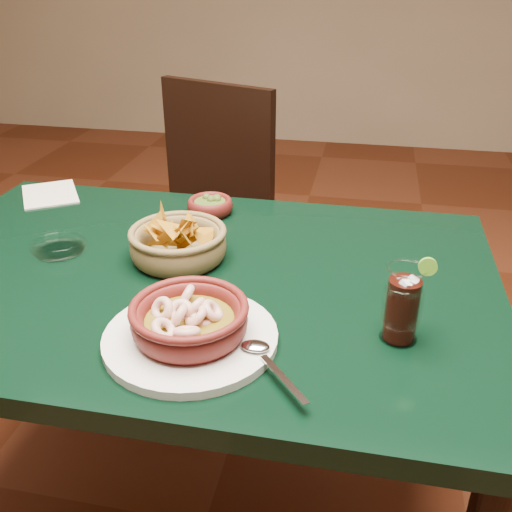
% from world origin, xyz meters
% --- Properties ---
extents(dining_table, '(1.20, 0.80, 0.75)m').
position_xyz_m(dining_table, '(0.00, 0.00, 0.65)').
color(dining_table, black).
rests_on(dining_table, ground).
extents(dining_chair, '(0.57, 0.57, 0.95)m').
position_xyz_m(dining_chair, '(-0.20, 0.71, 0.52)').
color(dining_chair, black).
rests_on(dining_chair, ground).
extents(shrimp_plate, '(0.35, 0.28, 0.08)m').
position_xyz_m(shrimp_plate, '(0.07, -0.22, 0.78)').
color(shrimp_plate, silver).
rests_on(shrimp_plate, dining_table).
extents(chip_basket, '(0.23, 0.23, 0.13)m').
position_xyz_m(chip_basket, '(-0.04, 0.05, 0.79)').
color(chip_basket, olive).
rests_on(chip_basket, dining_table).
extents(guacamole_ramekin, '(0.13, 0.13, 0.04)m').
position_xyz_m(guacamole_ramekin, '(-0.03, 0.29, 0.77)').
color(guacamole_ramekin, '#4F1311').
rests_on(guacamole_ramekin, dining_table).
extents(cola_drink, '(0.13, 0.13, 0.15)m').
position_xyz_m(cola_drink, '(0.40, -0.14, 0.81)').
color(cola_drink, white).
rests_on(cola_drink, dining_table).
extents(glass_ashtray, '(0.12, 0.12, 0.03)m').
position_xyz_m(glass_ashtray, '(-0.29, 0.03, 0.76)').
color(glass_ashtray, white).
rests_on(glass_ashtray, dining_table).
extents(paper_menu, '(0.21, 0.22, 0.00)m').
position_xyz_m(paper_menu, '(-0.48, 0.32, 0.75)').
color(paper_menu, beige).
rests_on(paper_menu, dining_table).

